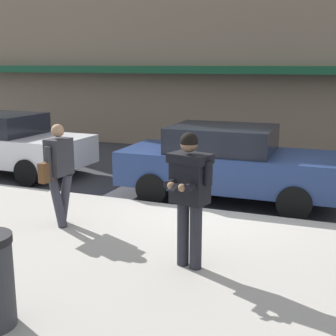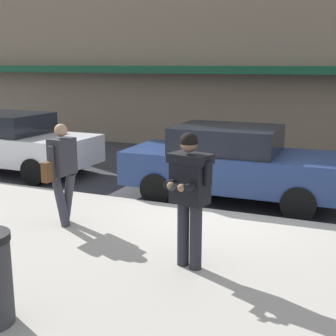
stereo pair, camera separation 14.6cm
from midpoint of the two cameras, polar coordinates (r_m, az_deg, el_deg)
The scene contains 7 objects.
ground_plane at distance 8.98m, azimuth 5.39°, elevation -5.50°, with size 80.00×80.00×0.00m, color #333338.
sidewalk at distance 6.15m, azimuth 6.81°, elevation -13.61°, with size 32.00×5.30×0.14m, color #A8A399.
curb_paint_line at distance 8.81m, azimuth 11.76°, elevation -6.05°, with size 28.00×0.12×0.01m, color silver.
parked_sedan_near at distance 12.80m, azimuth -19.74°, elevation 2.89°, with size 4.53×1.99×1.54m.
parked_sedan_mid at distance 9.70m, azimuth 6.96°, elevation 0.66°, with size 4.54×2.00×1.54m.
man_texting_on_phone at distance 5.99m, azimuth 1.92°, elevation -2.19°, with size 0.63×0.64×1.81m.
pedestrian_with_bag at distance 7.84m, azimuth -13.71°, elevation -0.09°, with size 0.36×0.72×1.70m.
Camera 1 is at (2.31, -8.23, 2.77)m, focal length 50.00 mm.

